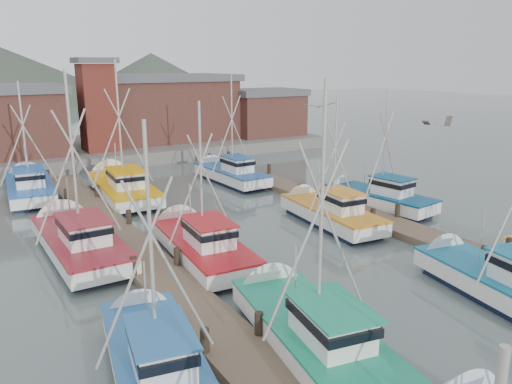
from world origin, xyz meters
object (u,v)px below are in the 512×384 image
lookout_tower (98,104)px  boat_8 (198,243)px  boat_4 (307,329)px  boat_12 (121,187)px

lookout_tower → boat_8: size_ratio=0.94×
boat_4 → boat_8: (0.39, 9.36, -0.00)m
lookout_tower → boat_12: size_ratio=0.81×
boat_12 → boat_4: bearing=-87.7°
lookout_tower → boat_4: bearing=-94.3°
boat_4 → boat_12: boat_12 is taller
lookout_tower → boat_12: bearing=-99.1°
boat_4 → boat_12: bearing=98.2°
boat_4 → boat_8: bearing=97.3°
boat_4 → boat_12: (0.59, 22.73, 0.00)m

